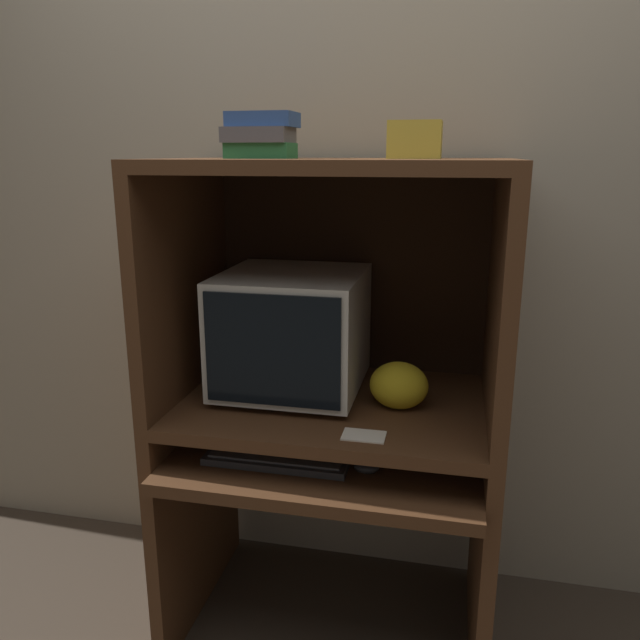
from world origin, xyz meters
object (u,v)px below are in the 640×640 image
(keyboard, at_px, (278,457))
(book_stack, at_px, (261,135))
(storage_box, at_px, (415,140))
(mouse, at_px, (366,467))
(snack_bag, at_px, (399,385))
(crt_monitor, at_px, (292,331))

(keyboard, bearing_deg, book_stack, 115.17)
(storage_box, bearing_deg, keyboard, -148.38)
(keyboard, xyz_separation_m, book_stack, (-0.08, 0.18, 0.87))
(keyboard, height_order, mouse, mouse)
(book_stack, height_order, storage_box, book_stack)
(keyboard, xyz_separation_m, storage_box, (0.33, 0.21, 0.86))
(keyboard, relative_size, snack_bag, 2.42)
(crt_monitor, relative_size, snack_bag, 2.62)
(book_stack, xyz_separation_m, storage_box, (0.42, 0.03, -0.01))
(crt_monitor, height_order, storage_box, storage_box)
(keyboard, height_order, book_stack, book_stack)
(keyboard, distance_m, snack_bag, 0.40)
(keyboard, relative_size, mouse, 5.87)
(keyboard, xyz_separation_m, snack_bag, (0.32, 0.16, 0.18))
(storage_box, bearing_deg, book_stack, -175.76)
(mouse, relative_size, storage_box, 0.50)
(crt_monitor, xyz_separation_m, book_stack, (-0.07, -0.05, 0.57))
(mouse, bearing_deg, snack_bag, 67.81)
(snack_bag, distance_m, storage_box, 0.68)
(snack_bag, xyz_separation_m, book_stack, (-0.40, 0.02, 0.69))
(snack_bag, distance_m, book_stack, 0.80)
(snack_bag, height_order, book_stack, book_stack)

